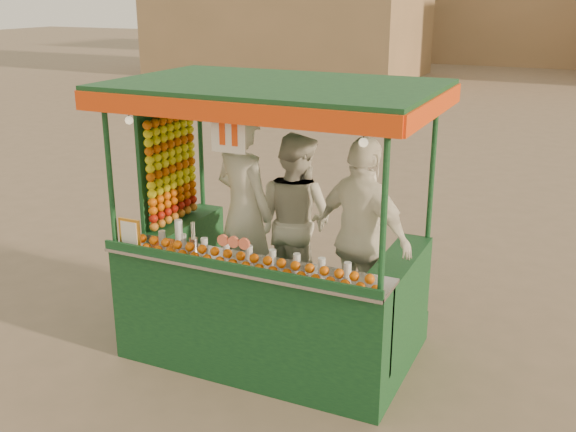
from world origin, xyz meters
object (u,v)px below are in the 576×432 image
at_px(juice_cart, 263,272).
at_px(vendor_left, 244,212).
at_px(vendor_right, 363,238).
at_px(vendor_middle, 295,219).

relative_size(juice_cart, vendor_left, 1.45).
distance_m(juice_cart, vendor_left, 0.64).
relative_size(juice_cart, vendor_right, 1.54).
distance_m(juice_cart, vendor_middle, 0.68).
distance_m(vendor_middle, vendor_right, 0.85).
xyz_separation_m(juice_cart, vendor_middle, (0.05, 0.59, 0.33)).
bearing_deg(vendor_right, juice_cart, 40.70).
height_order(juice_cart, vendor_left, juice_cart).
relative_size(juice_cart, vendor_middle, 1.63).
xyz_separation_m(vendor_left, vendor_middle, (0.40, 0.27, -0.10)).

